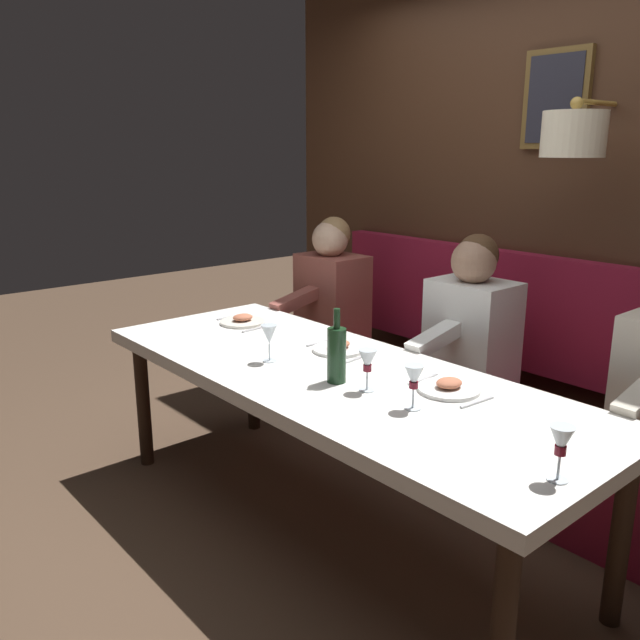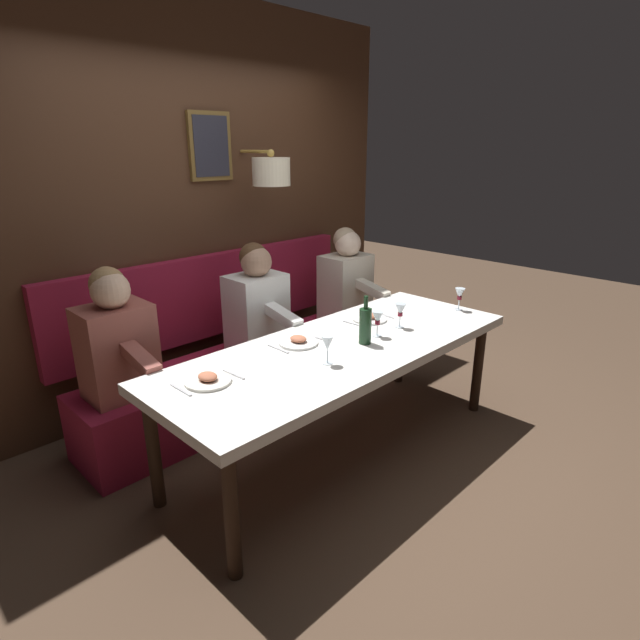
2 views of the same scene
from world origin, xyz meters
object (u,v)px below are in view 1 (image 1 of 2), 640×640
object	(u,v)px
wine_glass_1	(414,378)
wine_glass_2	(269,335)
diner_middle	(331,287)
wine_glass_3	(561,443)
wine_glass_0	(367,362)
diner_near	(472,320)
dining_table	(333,384)
wine_bottle	(337,354)

from	to	relation	value
wine_glass_1	wine_glass_2	size ratio (longest dim) A/B	1.00
diner_middle	wine_glass_3	size ratio (longest dim) A/B	4.82
wine_glass_0	wine_glass_1	xyz separation A→B (m)	(-0.00, -0.24, 0.00)
diner_near	wine_glass_2	world-z (taller)	diner_near
wine_glass_2	wine_glass_3	bearing A→B (deg)	-90.56
dining_table	wine_glass_0	bearing A→B (deg)	-102.75
diner_middle	wine_glass_2	bearing A→B (deg)	-144.12
dining_table	wine_glass_3	size ratio (longest dim) A/B	14.65
wine_glass_2	wine_glass_3	xyz separation A→B (m)	(-0.01, -1.37, -0.00)
dining_table	wine_bottle	size ratio (longest dim) A/B	8.01
diner_near	wine_glass_1	xyz separation A→B (m)	(-0.94, -0.45, 0.04)
wine_glass_1	wine_bottle	distance (m)	0.38
wine_glass_2	wine_glass_3	world-z (taller)	same
wine_glass_2	wine_bottle	world-z (taller)	wine_bottle
wine_glass_2	wine_bottle	distance (m)	0.38
dining_table	wine_glass_1	world-z (taller)	wine_glass_1
wine_glass_3	wine_glass_0	bearing A→B (deg)	84.18
wine_glass_3	dining_table	bearing A→B (deg)	82.51
diner_near	wine_glass_0	world-z (taller)	diner_near
wine_glass_1	diner_middle	bearing A→B (deg)	57.77
wine_glass_0	wine_glass_1	bearing A→B (deg)	-90.78
wine_glass_0	wine_glass_2	bearing A→B (deg)	97.81
diner_middle	wine_bottle	bearing A→B (deg)	-130.90
diner_near	wine_glass_1	bearing A→B (deg)	-154.54
wine_glass_3	wine_bottle	world-z (taller)	wine_bottle
dining_table	diner_middle	distance (m)	1.34
wine_glass_3	diner_near	bearing A→B (deg)	45.88
dining_table	wine_glass_0	size ratio (longest dim) A/B	14.65
wine_bottle	dining_table	bearing A→B (deg)	53.83
dining_table	wine_glass_0	distance (m)	0.32
wine_glass_0	wine_glass_1	size ratio (longest dim) A/B	1.00
wine_bottle	diner_near	bearing A→B (deg)	3.90
dining_table	diner_near	distance (m)	0.89
wine_glass_0	wine_bottle	size ratio (longest dim) A/B	0.55
diner_near	diner_middle	xyz separation A→B (m)	(0.00, 1.05, 0.00)
wine_glass_1	wine_glass_2	bearing A→B (deg)	95.19
wine_glass_2	wine_bottle	xyz separation A→B (m)	(0.05, -0.38, -0.00)
wine_glass_1	wine_glass_0	bearing A→B (deg)	89.22
diner_middle	wine_glass_2	distance (m)	1.25
wine_glass_3	diner_middle	bearing A→B (deg)	64.01
wine_glass_1	wine_glass_2	distance (m)	0.77
diner_middle	wine_glass_3	world-z (taller)	diner_middle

